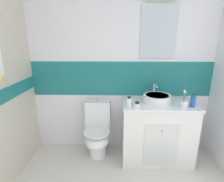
{
  "coord_description": "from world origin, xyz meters",
  "views": [
    {
      "loc": [
        -0.08,
        -0.13,
        1.65
      ],
      "look_at": [
        -0.12,
        1.9,
        1.06
      ],
      "focal_mm": 28.47,
      "sensor_mm": 36.0,
      "label": 1
    }
  ],
  "objects_px": {
    "toilet": "(97,132)",
    "hair_gel_jar": "(137,105)",
    "sink_basin": "(157,98)",
    "toothbrush_cup": "(184,104)",
    "soap_dispenser": "(193,102)",
    "lotion_bottle_short": "(129,102)"
  },
  "relations": [
    {
      "from": "toothbrush_cup",
      "to": "hair_gel_jar",
      "type": "relative_size",
      "value": 2.99
    },
    {
      "from": "sink_basin",
      "to": "hair_gel_jar",
      "type": "height_order",
      "value": "sink_basin"
    },
    {
      "from": "toothbrush_cup",
      "to": "soap_dispenser",
      "type": "xyz_separation_m",
      "value": [
        0.11,
        0.03,
        0.02
      ]
    },
    {
      "from": "toilet",
      "to": "soap_dispenser",
      "type": "relative_size",
      "value": 4.6
    },
    {
      "from": "sink_basin",
      "to": "toilet",
      "type": "xyz_separation_m",
      "value": [
        -0.81,
        0.05,
        -0.53
      ]
    },
    {
      "from": "toilet",
      "to": "soap_dispenser",
      "type": "xyz_separation_m",
      "value": [
        1.21,
        -0.22,
        0.55
      ]
    },
    {
      "from": "toothbrush_cup",
      "to": "lotion_bottle_short",
      "type": "relative_size",
      "value": 1.73
    },
    {
      "from": "toilet",
      "to": "hair_gel_jar",
      "type": "relative_size",
      "value": 10.6
    },
    {
      "from": "toilet",
      "to": "hair_gel_jar",
      "type": "distance_m",
      "value": 0.77
    },
    {
      "from": "soap_dispenser",
      "to": "hair_gel_jar",
      "type": "height_order",
      "value": "soap_dispenser"
    },
    {
      "from": "toothbrush_cup",
      "to": "toilet",
      "type": "bearing_deg",
      "value": 166.96
    },
    {
      "from": "toilet",
      "to": "lotion_bottle_short",
      "type": "distance_m",
      "value": 0.72
    },
    {
      "from": "toothbrush_cup",
      "to": "lotion_bottle_short",
      "type": "bearing_deg",
      "value": 177.97
    },
    {
      "from": "sink_basin",
      "to": "toothbrush_cup",
      "type": "bearing_deg",
      "value": -36.0
    },
    {
      "from": "sink_basin",
      "to": "soap_dispenser",
      "type": "bearing_deg",
      "value": -23.64
    },
    {
      "from": "sink_basin",
      "to": "lotion_bottle_short",
      "type": "height_order",
      "value": "sink_basin"
    },
    {
      "from": "sink_basin",
      "to": "hair_gel_jar",
      "type": "xyz_separation_m",
      "value": [
        -0.28,
        -0.2,
        -0.02
      ]
    },
    {
      "from": "hair_gel_jar",
      "to": "sink_basin",
      "type": "bearing_deg",
      "value": 35.23
    },
    {
      "from": "soap_dispenser",
      "to": "hair_gel_jar",
      "type": "relative_size",
      "value": 2.3
    },
    {
      "from": "toilet",
      "to": "lotion_bottle_short",
      "type": "xyz_separation_m",
      "value": [
        0.43,
        -0.23,
        0.54
      ]
    },
    {
      "from": "soap_dispenser",
      "to": "hair_gel_jar",
      "type": "bearing_deg",
      "value": -177.81
    },
    {
      "from": "toothbrush_cup",
      "to": "lotion_bottle_short",
      "type": "distance_m",
      "value": 0.67
    }
  ]
}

